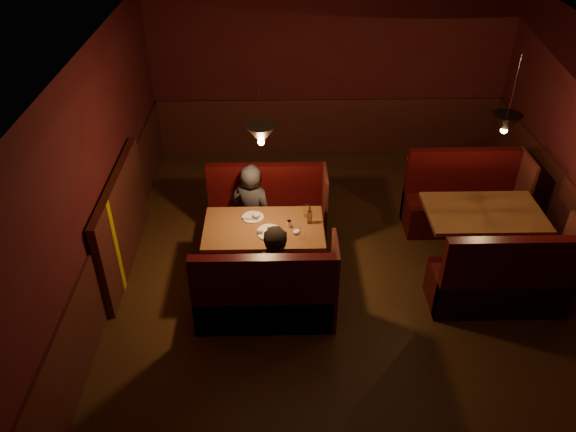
{
  "coord_description": "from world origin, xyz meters",
  "views": [
    {
      "loc": [
        -0.9,
        -5.58,
        4.83
      ],
      "look_at": [
        -0.78,
        0.04,
        0.95
      ],
      "focal_mm": 35.0,
      "sensor_mm": 36.0,
      "label": 1
    }
  ],
  "objects_px": {
    "second_bench_far": "(462,203)",
    "diner_b": "(279,258)",
    "second_bench_near": "(503,284)",
    "diner_a": "(251,195)",
    "main_table": "(265,239)",
    "main_bench_far": "(268,217)",
    "main_bench_near": "(266,300)",
    "second_table": "(481,225)"
  },
  "relations": [
    {
      "from": "main_table",
      "to": "diner_b",
      "type": "bearing_deg",
      "value": -73.28
    },
    {
      "from": "second_bench_near",
      "to": "diner_a",
      "type": "bearing_deg",
      "value": 155.96
    },
    {
      "from": "second_bench_far",
      "to": "diner_b",
      "type": "xyz_separation_m",
      "value": [
        -2.66,
        -1.67,
        0.38
      ]
    },
    {
      "from": "main_bench_far",
      "to": "second_bench_far",
      "type": "bearing_deg",
      "value": 5.5
    },
    {
      "from": "main_bench_near",
      "to": "diner_b",
      "type": "bearing_deg",
      "value": 61.67
    },
    {
      "from": "main_bench_far",
      "to": "second_table",
      "type": "xyz_separation_m",
      "value": [
        2.78,
        -0.61,
        0.26
      ]
    },
    {
      "from": "second_table",
      "to": "second_bench_near",
      "type": "relative_size",
      "value": 0.9
    },
    {
      "from": "main_table",
      "to": "diner_a",
      "type": "xyz_separation_m",
      "value": [
        -0.19,
        0.7,
        0.2
      ]
    },
    {
      "from": "second_table",
      "to": "diner_a",
      "type": "height_order",
      "value": "diner_a"
    },
    {
      "from": "main_bench_near",
      "to": "second_bench_far",
      "type": "bearing_deg",
      "value": 34.77
    },
    {
      "from": "diner_a",
      "to": "main_bench_near",
      "type": "bearing_deg",
      "value": 117.58
    },
    {
      "from": "main_table",
      "to": "diner_a",
      "type": "distance_m",
      "value": 0.75
    },
    {
      "from": "main_table",
      "to": "diner_a",
      "type": "bearing_deg",
      "value": 105.1
    },
    {
      "from": "second_table",
      "to": "diner_a",
      "type": "bearing_deg",
      "value": 171.12
    },
    {
      "from": "main_bench_near",
      "to": "second_bench_far",
      "type": "distance_m",
      "value": 3.42
    },
    {
      "from": "diner_a",
      "to": "main_table",
      "type": "bearing_deg",
      "value": 125.05
    },
    {
      "from": "main_bench_far",
      "to": "main_bench_near",
      "type": "height_order",
      "value": "same"
    },
    {
      "from": "main_table",
      "to": "main_bench_far",
      "type": "height_order",
      "value": "main_bench_far"
    },
    {
      "from": "second_bench_near",
      "to": "main_bench_far",
      "type": "bearing_deg",
      "value": 152.09
    },
    {
      "from": "second_bench_near",
      "to": "diner_a",
      "type": "distance_m",
      "value": 3.33
    },
    {
      "from": "main_table",
      "to": "second_bench_far",
      "type": "relative_size",
      "value": 0.91
    },
    {
      "from": "second_bench_near",
      "to": "diner_a",
      "type": "xyz_separation_m",
      "value": [
        -3.02,
        1.35,
        0.44
      ]
    },
    {
      "from": "second_bench_far",
      "to": "diner_b",
      "type": "bearing_deg",
      "value": -147.85
    },
    {
      "from": "diner_b",
      "to": "main_bench_near",
      "type": "bearing_deg",
      "value": -137.06
    },
    {
      "from": "second_bench_near",
      "to": "diner_a",
      "type": "height_order",
      "value": "diner_a"
    },
    {
      "from": "main_table",
      "to": "diner_a",
      "type": "height_order",
      "value": "diner_a"
    },
    {
      "from": "second_table",
      "to": "diner_b",
      "type": "distance_m",
      "value": 2.75
    },
    {
      "from": "diner_b",
      "to": "main_table",
      "type": "bearing_deg",
      "value": 88.0
    },
    {
      "from": "second_bench_far",
      "to": "diner_a",
      "type": "relative_size",
      "value": 1.0
    },
    {
      "from": "main_bench_near",
      "to": "second_table",
      "type": "bearing_deg",
      "value": 21.1
    },
    {
      "from": "main_table",
      "to": "main_bench_far",
      "type": "distance_m",
      "value": 0.88
    },
    {
      "from": "main_bench_far",
      "to": "diner_a",
      "type": "distance_m",
      "value": 0.52
    },
    {
      "from": "main_bench_near",
      "to": "diner_b",
      "type": "height_order",
      "value": "diner_b"
    },
    {
      "from": "second_bench_near",
      "to": "diner_b",
      "type": "xyz_separation_m",
      "value": [
        -2.66,
        0.09,
        0.38
      ]
    },
    {
      "from": "second_table",
      "to": "second_bench_far",
      "type": "height_order",
      "value": "second_bench_far"
    },
    {
      "from": "diner_b",
      "to": "second_bench_far",
      "type": "bearing_deg",
      "value": 13.43
    },
    {
      "from": "main_table",
      "to": "second_table",
      "type": "distance_m",
      "value": 2.8
    },
    {
      "from": "second_table",
      "to": "main_table",
      "type": "bearing_deg",
      "value": -175.27
    },
    {
      "from": "main_bench_far",
      "to": "second_bench_far",
      "type": "relative_size",
      "value": 1.0
    },
    {
      "from": "main_table",
      "to": "second_bench_far",
      "type": "distance_m",
      "value": 3.05
    },
    {
      "from": "second_bench_far",
      "to": "second_bench_near",
      "type": "relative_size",
      "value": 1.0
    },
    {
      "from": "main_bench_near",
      "to": "main_table",
      "type": "bearing_deg",
      "value": 91.22
    }
  ]
}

